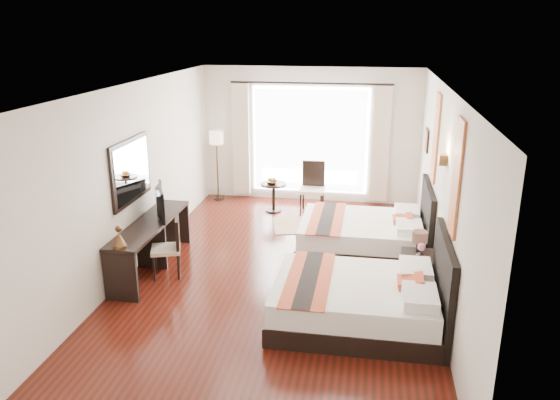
% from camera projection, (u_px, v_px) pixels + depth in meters
% --- Properties ---
extents(floor, '(4.50, 7.50, 0.01)m').
position_uv_depth(floor, '(280.00, 275.00, 8.26)').
color(floor, '#341309').
rests_on(floor, ground).
extents(ceiling, '(4.50, 7.50, 0.02)m').
position_uv_depth(ceiling, '(280.00, 87.00, 7.40)').
color(ceiling, white).
rests_on(ceiling, wall_headboard).
extents(wall_headboard, '(0.01, 7.50, 2.80)m').
position_uv_depth(wall_headboard, '(442.00, 193.00, 7.47)').
color(wall_headboard, silver).
rests_on(wall_headboard, floor).
extents(wall_desk, '(0.01, 7.50, 2.80)m').
position_uv_depth(wall_desk, '(133.00, 179.00, 8.18)').
color(wall_desk, silver).
rests_on(wall_desk, floor).
extents(wall_window, '(4.50, 0.01, 2.80)m').
position_uv_depth(wall_window, '(310.00, 135.00, 11.34)').
color(wall_window, silver).
rests_on(wall_window, floor).
extents(wall_entry, '(4.50, 0.01, 2.80)m').
position_uv_depth(wall_entry, '(201.00, 317.00, 4.31)').
color(wall_entry, silver).
rests_on(wall_entry, floor).
extents(window_glass, '(2.40, 0.02, 2.20)m').
position_uv_depth(window_glass, '(310.00, 140.00, 11.35)').
color(window_glass, white).
rests_on(window_glass, wall_window).
extents(sheer_curtain, '(2.30, 0.02, 2.10)m').
position_uv_depth(sheer_curtain, '(310.00, 141.00, 11.30)').
color(sheer_curtain, white).
rests_on(sheer_curtain, wall_window).
extents(drape_left, '(0.35, 0.14, 2.35)m').
position_uv_depth(drape_left, '(241.00, 140.00, 11.50)').
color(drape_left, beige).
rests_on(drape_left, floor).
extents(drape_right, '(0.35, 0.14, 2.35)m').
position_uv_depth(drape_right, '(381.00, 145.00, 11.04)').
color(drape_right, beige).
rests_on(drape_right, floor).
extents(art_panel_near, '(0.03, 0.50, 1.35)m').
position_uv_depth(art_panel_near, '(457.00, 178.00, 6.18)').
color(art_panel_near, maroon).
rests_on(art_panel_near, wall_headboard).
extents(art_panel_far, '(0.03, 0.50, 1.35)m').
position_uv_depth(art_panel_far, '(436.00, 138.00, 8.34)').
color(art_panel_far, maroon).
rests_on(art_panel_far, wall_headboard).
extents(wall_sconce, '(0.10, 0.14, 0.14)m').
position_uv_depth(wall_sconce, '(443.00, 160.00, 7.13)').
color(wall_sconce, '#4A331A').
rests_on(wall_sconce, wall_headboard).
extents(mirror_frame, '(0.04, 1.25, 0.95)m').
position_uv_depth(mirror_frame, '(131.00, 171.00, 8.03)').
color(mirror_frame, black).
rests_on(mirror_frame, wall_desk).
extents(mirror_glass, '(0.01, 1.12, 0.82)m').
position_uv_depth(mirror_glass, '(132.00, 171.00, 8.03)').
color(mirror_glass, white).
rests_on(mirror_glass, mirror_frame).
extents(bed_near, '(2.12, 1.65, 1.19)m').
position_uv_depth(bed_near, '(362.00, 300.00, 6.84)').
color(bed_near, black).
rests_on(bed_near, floor).
extents(bed_far, '(2.08, 1.62, 1.17)m').
position_uv_depth(bed_far, '(367.00, 234.00, 9.00)').
color(bed_far, black).
rests_on(bed_far, floor).
extents(nightstand, '(0.46, 0.56, 0.54)m').
position_uv_depth(nightstand, '(417.00, 273.00, 7.67)').
color(nightstand, black).
rests_on(nightstand, floor).
extents(table_lamp, '(0.22, 0.22, 0.34)m').
position_uv_depth(table_lamp, '(420.00, 239.00, 7.67)').
color(table_lamp, black).
rests_on(table_lamp, nightstand).
extents(vase, '(0.16, 0.16, 0.14)m').
position_uv_depth(vase, '(421.00, 258.00, 7.42)').
color(vase, black).
rests_on(vase, nightstand).
extents(console_desk, '(0.50, 2.20, 0.76)m').
position_uv_depth(console_desk, '(151.00, 245.00, 8.36)').
color(console_desk, black).
rests_on(console_desk, floor).
extents(television, '(0.45, 0.81, 0.49)m').
position_uv_depth(television, '(156.00, 202.00, 8.40)').
color(television, black).
rests_on(television, console_desk).
extents(bronze_figurine, '(0.24, 0.24, 0.28)m').
position_uv_depth(bronze_figurine, '(119.00, 238.00, 7.26)').
color(bronze_figurine, '#4A331A').
rests_on(bronze_figurine, console_desk).
extents(desk_chair, '(0.53, 0.53, 0.91)m').
position_uv_depth(desk_chair, '(168.00, 258.00, 8.15)').
color(desk_chair, beige).
rests_on(desk_chair, floor).
extents(floor_lamp, '(0.30, 0.30, 1.48)m').
position_uv_depth(floor_lamp, '(216.00, 143.00, 11.42)').
color(floor_lamp, black).
rests_on(floor_lamp, floor).
extents(side_table, '(0.51, 0.51, 0.59)m').
position_uv_depth(side_table, '(274.00, 197.00, 10.94)').
color(side_table, black).
rests_on(side_table, floor).
extents(fruit_bowl, '(0.28, 0.28, 0.06)m').
position_uv_depth(fruit_bowl, '(272.00, 182.00, 10.81)').
color(fruit_bowl, '#442A18').
rests_on(fruit_bowl, side_table).
extents(window_chair, '(0.48, 0.48, 1.02)m').
position_uv_depth(window_chair, '(312.00, 198.00, 10.87)').
color(window_chair, beige).
rests_on(window_chair, floor).
extents(jute_rug, '(1.54, 1.22, 0.01)m').
position_uv_depth(jute_rug, '(310.00, 225.00, 10.27)').
color(jute_rug, tan).
rests_on(jute_rug, floor).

